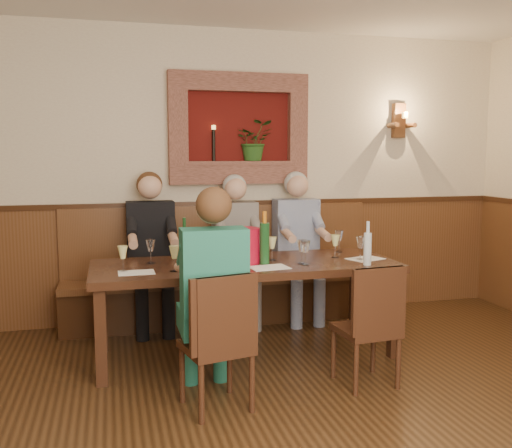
% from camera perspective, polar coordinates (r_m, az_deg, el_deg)
% --- Properties ---
extents(room_shell, '(6.04, 6.04, 2.82)m').
position_cam_1_polar(room_shell, '(2.71, 8.21, 12.90)').
color(room_shell, beige).
rests_on(room_shell, ground).
extents(wainscoting, '(6.02, 6.02, 1.15)m').
position_cam_1_polar(wainscoting, '(2.88, 7.74, -13.81)').
color(wainscoting, '#573218').
rests_on(wainscoting, ground).
extents(wall_niche, '(1.36, 0.30, 1.06)m').
position_cam_1_polar(wall_niche, '(5.58, -1.29, 9.05)').
color(wall_niche, '#500E0B').
rests_on(wall_niche, ground).
extents(wall_sconce, '(0.25, 0.20, 0.35)m').
position_cam_1_polar(wall_sconce, '(6.17, 14.16, 9.92)').
color(wall_sconce, '#573218').
rests_on(wall_sconce, ground).
extents(dining_table, '(2.40, 0.90, 0.75)m').
position_cam_1_polar(dining_table, '(4.56, -1.07, -4.80)').
color(dining_table, black).
rests_on(dining_table, ground).
extents(bench, '(3.00, 0.45, 1.11)m').
position_cam_1_polar(bench, '(5.53, -3.33, -6.38)').
color(bench, '#381E0F').
rests_on(bench, ground).
extents(chair_near_left, '(0.47, 0.47, 0.89)m').
position_cam_1_polar(chair_near_left, '(3.72, -3.89, -14.27)').
color(chair_near_left, black).
rests_on(chair_near_left, ground).
extents(chair_near_right, '(0.41, 0.41, 0.86)m').
position_cam_1_polar(chair_near_right, '(4.14, 11.00, -12.22)').
color(chair_near_right, black).
rests_on(chair_near_right, ground).
extents(person_bench_left, '(0.43, 0.53, 1.45)m').
position_cam_1_polar(person_bench_left, '(5.28, -10.36, -4.09)').
color(person_bench_left, black).
rests_on(person_bench_left, ground).
extents(person_bench_mid, '(0.42, 0.51, 1.42)m').
position_cam_1_polar(person_bench_mid, '(5.40, -1.91, -3.90)').
color(person_bench_mid, '#5F5957').
rests_on(person_bench_mid, ground).
extents(person_bench_right, '(0.43, 0.52, 1.44)m').
position_cam_1_polar(person_bench_right, '(5.56, 4.27, -3.49)').
color(person_bench_right, navy).
rests_on(person_bench_right, ground).
extents(person_chair_front, '(0.41, 0.51, 1.41)m').
position_cam_1_polar(person_chair_front, '(3.76, -4.42, -8.86)').
color(person_chair_front, '#174D52').
rests_on(person_chair_front, ground).
extents(spittoon_bucket, '(0.32, 0.32, 0.28)m').
position_cam_1_polar(spittoon_bucket, '(4.49, -1.20, -2.18)').
color(spittoon_bucket, red).
rests_on(spittoon_bucket, dining_table).
extents(wine_bottle_green_a, '(0.08, 0.08, 0.41)m').
position_cam_1_polar(wine_bottle_green_a, '(4.45, 0.86, -1.84)').
color(wine_bottle_green_a, '#19471E').
rests_on(wine_bottle_green_a, dining_table).
extents(wine_bottle_green_b, '(0.07, 0.07, 0.35)m').
position_cam_1_polar(wine_bottle_green_b, '(4.63, -7.15, -1.95)').
color(wine_bottle_green_b, '#19471E').
rests_on(wine_bottle_green_b, dining_table).
extents(water_bottle, '(0.08, 0.08, 0.34)m').
position_cam_1_polar(water_bottle, '(4.50, 11.09, -2.34)').
color(water_bottle, silver).
rests_on(water_bottle, dining_table).
extents(tasting_sheet_a, '(0.26, 0.19, 0.00)m').
position_cam_1_polar(tasting_sheet_a, '(4.25, -11.87, -4.77)').
color(tasting_sheet_a, white).
rests_on(tasting_sheet_a, dining_table).
extents(tasting_sheet_b, '(0.31, 0.24, 0.00)m').
position_cam_1_polar(tasting_sheet_b, '(4.34, 1.32, -4.36)').
color(tasting_sheet_b, white).
rests_on(tasting_sheet_b, dining_table).
extents(tasting_sheet_c, '(0.33, 0.29, 0.00)m').
position_cam_1_polar(tasting_sheet_c, '(4.78, 10.88, -3.43)').
color(tasting_sheet_c, white).
rests_on(tasting_sheet_c, dining_table).
extents(tasting_sheet_d, '(0.33, 0.24, 0.00)m').
position_cam_1_polar(tasting_sheet_d, '(4.20, -5.18, -4.78)').
color(tasting_sheet_d, white).
rests_on(tasting_sheet_d, dining_table).
extents(wine_glass_0, '(0.08, 0.08, 0.19)m').
position_cam_1_polar(wine_glass_0, '(4.29, -13.18, -3.39)').
color(wine_glass_0, '#DCD983').
rests_on(wine_glass_0, dining_table).
extents(wine_glass_1, '(0.08, 0.08, 0.19)m').
position_cam_1_polar(wine_glass_1, '(4.56, -10.49, -2.72)').
color(wine_glass_1, white).
rests_on(wine_glass_1, dining_table).
extents(wine_glass_2, '(0.08, 0.08, 0.19)m').
position_cam_1_polar(wine_glass_2, '(4.23, -8.17, -3.45)').
color(wine_glass_2, '#DCD983').
rests_on(wine_glass_2, dining_table).
extents(wine_glass_3, '(0.08, 0.08, 0.19)m').
position_cam_1_polar(wine_glass_3, '(4.61, -4.91, -2.53)').
color(wine_glass_3, white).
rests_on(wine_glass_3, dining_table).
extents(wine_glass_4, '(0.08, 0.08, 0.19)m').
position_cam_1_polar(wine_glass_4, '(4.38, -1.54, -3.00)').
color(wine_glass_4, '#DCD983').
rests_on(wine_glass_4, dining_table).
extents(wine_glass_5, '(0.08, 0.08, 0.19)m').
position_cam_1_polar(wine_glass_5, '(4.62, 1.62, -2.47)').
color(wine_glass_5, '#DCD983').
rests_on(wine_glass_5, dining_table).
extents(wine_glass_6, '(0.08, 0.08, 0.19)m').
position_cam_1_polar(wine_glass_6, '(4.45, 4.96, -2.88)').
color(wine_glass_6, white).
rests_on(wine_glass_6, dining_table).
extents(wine_glass_7, '(0.08, 0.08, 0.19)m').
position_cam_1_polar(wine_glass_7, '(4.80, 7.92, -2.19)').
color(wine_glass_7, '#DCD983').
rests_on(wine_glass_7, dining_table).
extents(wine_glass_8, '(0.08, 0.08, 0.19)m').
position_cam_1_polar(wine_glass_8, '(4.72, 10.39, -2.40)').
color(wine_glass_8, white).
rests_on(wine_glass_8, dining_table).
extents(wine_glass_9, '(0.08, 0.08, 0.19)m').
position_cam_1_polar(wine_glass_9, '(4.13, -2.81, -3.62)').
color(wine_glass_9, '#DCD983').
rests_on(wine_glass_9, dining_table).
extents(wine_glass_10, '(0.08, 0.08, 0.19)m').
position_cam_1_polar(wine_glass_10, '(4.49, 4.59, -2.79)').
color(wine_glass_10, white).
rests_on(wine_glass_10, dining_table).
extents(wine_glass_11, '(0.08, 0.08, 0.19)m').
position_cam_1_polar(wine_glass_11, '(5.07, 8.30, -1.70)').
color(wine_glass_11, white).
rests_on(wine_glass_11, dining_table).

